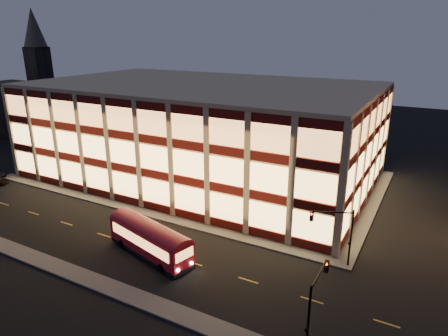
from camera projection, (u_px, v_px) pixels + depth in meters
The scene contains 10 objects.
ground at pixel (152, 218), 48.98m from camera, with size 200.00×200.00×0.00m, color black.
sidewalk_office_south at pixel (138, 210), 51.15m from camera, with size 54.00×2.00×0.15m, color #514F4C.
sidewalk_office_east at pixel (371, 205), 52.61m from camera, with size 2.00×30.00×0.15m, color #514F4C.
sidewalk_near at pixel (66, 270), 38.16m from camera, with size 100.00×2.00×0.15m, color #514F4C.
office_building at pixel (203, 130), 62.02m from camera, with size 50.45×30.45×14.50m.
church_tower at pixel (41, 80), 111.14m from camera, with size 5.00×5.00×18.00m, color #2D2621.
church_spire at pixel (33, 27), 106.63m from camera, with size 6.00×6.00×10.00m, color #4C473F.
traffic_signal_far at pixel (337, 228), 37.75m from camera, with size 3.79×1.87×6.00m.
traffic_signal_near at pixel (316, 297), 27.80m from camera, with size 0.32×4.45×6.00m.
trolley_bus at pixel (150, 238), 40.30m from camera, with size 10.88×5.25×3.57m.
Camera 1 is at (29.14, -34.64, 21.63)m, focal length 32.00 mm.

